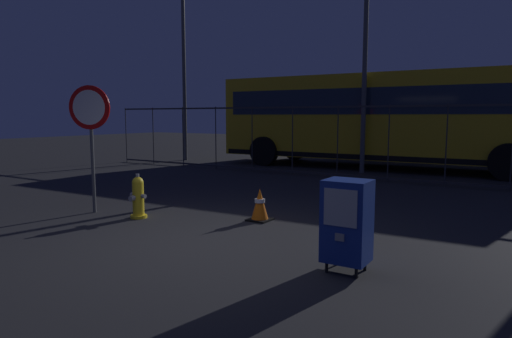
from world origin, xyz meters
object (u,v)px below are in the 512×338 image
object	(u,v)px
street_light_near_left	(184,60)
traffic_cone	(260,205)
bus_near	(382,116)
stop_sign	(90,122)
street_light_far_left	(366,29)
newspaper_box_primary	(347,221)
bus_far	(469,116)
fire_hydrant	(138,197)

from	to	relation	value
street_light_near_left	traffic_cone	bearing A→B (deg)	-42.60
bus_near	street_light_near_left	xyz separation A→B (m)	(-7.24, -1.28, 2.09)
stop_sign	traffic_cone	world-z (taller)	stop_sign
street_light_near_left	street_light_far_left	bearing A→B (deg)	-1.65
newspaper_box_primary	traffic_cone	xyz separation A→B (m)	(-2.07, 1.57, -0.31)
traffic_cone	street_light_far_left	world-z (taller)	street_light_far_left
stop_sign	bus_far	size ratio (longest dim) A/B	0.21
fire_hydrant	street_light_near_left	world-z (taller)	street_light_near_left
stop_sign	bus_far	xyz separation A→B (m)	(4.32, 14.20, 0.11)
stop_sign	bus_near	xyz separation A→B (m)	(2.31, 9.44, 0.11)
traffic_cone	bus_near	distance (m)	8.55
stop_sign	traffic_cone	bearing A→B (deg)	20.10
traffic_cone	fire_hydrant	bearing A→B (deg)	-153.41
stop_sign	traffic_cone	xyz separation A→B (m)	(2.82, 1.03, -1.34)
traffic_cone	street_light_near_left	world-z (taller)	street_light_near_left
bus_near	street_light_near_left	world-z (taller)	street_light_near_left
fire_hydrant	bus_far	world-z (taller)	bus_far
fire_hydrant	street_light_near_left	distance (m)	10.56
bus_near	street_light_near_left	bearing A→B (deg)	-171.57
bus_near	street_light_far_left	size ratio (longest dim) A/B	1.44
street_light_near_left	street_light_far_left	world-z (taller)	street_light_far_left
fire_hydrant	bus_near	xyz separation A→B (m)	(1.32, 9.33, 1.36)
fire_hydrant	street_light_far_left	distance (m)	8.82
traffic_cone	street_light_near_left	bearing A→B (deg)	137.40
traffic_cone	street_light_far_left	size ratio (longest dim) A/B	0.07
street_light_near_left	street_light_far_left	size ratio (longest dim) A/B	0.89
fire_hydrant	stop_sign	bearing A→B (deg)	-173.29
bus_near	bus_far	distance (m)	5.17
stop_sign	newspaper_box_primary	bearing A→B (deg)	-6.24
bus_far	street_light_far_left	bearing A→B (deg)	-116.51
traffic_cone	street_light_near_left	size ratio (longest dim) A/B	0.08
fire_hydrant	bus_far	bearing A→B (deg)	76.69
stop_sign	street_light_near_left	size ratio (longest dim) A/B	0.34
fire_hydrant	street_light_far_left	bearing A→B (deg)	81.27
fire_hydrant	street_light_far_left	world-z (taller)	street_light_far_left
newspaper_box_primary	stop_sign	world-z (taller)	stop_sign
fire_hydrant	bus_far	xyz separation A→B (m)	(3.33, 14.08, 1.36)
newspaper_box_primary	street_light_near_left	size ratio (longest dim) A/B	0.16
fire_hydrant	street_light_near_left	bearing A→B (deg)	126.35
street_light_near_left	fire_hydrant	bearing A→B (deg)	-53.65
fire_hydrant	street_light_far_left	xyz separation A→B (m)	(1.20, 7.84, 3.87)
newspaper_box_primary	bus_near	world-z (taller)	bus_near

